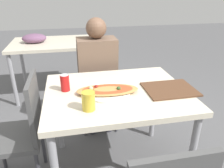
# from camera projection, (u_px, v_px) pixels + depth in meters

# --- Properties ---
(ground_plane) EXTENTS (14.00, 14.00, 0.00)m
(ground_plane) POSITION_uv_depth(u_px,v_px,m) (116.00, 167.00, 1.94)
(ground_plane) COLOR #59595B
(dining_table) EXTENTS (1.05, 0.84, 0.76)m
(dining_table) POSITION_uv_depth(u_px,v_px,m) (116.00, 100.00, 1.66)
(dining_table) COLOR beige
(dining_table) RESTS_ON ground_plane
(chair_far_seated) EXTENTS (0.40, 0.40, 0.90)m
(chair_far_seated) POSITION_uv_depth(u_px,v_px,m) (97.00, 82.00, 2.39)
(chair_far_seated) COLOR #4C4C4C
(chair_far_seated) RESTS_ON ground_plane
(chair_side_left) EXTENTS (0.40, 0.40, 0.90)m
(chair_side_left) POSITION_uv_depth(u_px,v_px,m) (22.00, 129.00, 1.62)
(chair_side_left) COLOR #4C4C4C
(chair_side_left) RESTS_ON ground_plane
(person_seated) EXTENTS (0.38, 0.27, 1.20)m
(person_seated) POSITION_uv_depth(u_px,v_px,m) (98.00, 68.00, 2.21)
(person_seated) COLOR #2D2D38
(person_seated) RESTS_ON ground_plane
(pizza_main) EXTENTS (0.46, 0.33, 0.06)m
(pizza_main) POSITION_uv_depth(u_px,v_px,m) (108.00, 91.00, 1.58)
(pizza_main) COLOR white
(pizza_main) RESTS_ON dining_table
(soda_can) EXTENTS (0.07, 0.07, 0.12)m
(soda_can) POSITION_uv_depth(u_px,v_px,m) (65.00, 83.00, 1.60)
(soda_can) COLOR red
(soda_can) RESTS_ON dining_table
(drink_glass) EXTENTS (0.08, 0.08, 0.12)m
(drink_glass) POSITION_uv_depth(u_px,v_px,m) (88.00, 101.00, 1.35)
(drink_glass) COLOR gold
(drink_glass) RESTS_ON dining_table
(serving_tray) EXTENTS (0.37, 0.30, 0.01)m
(serving_tray) POSITION_uv_depth(u_px,v_px,m) (170.00, 89.00, 1.63)
(serving_tray) COLOR brown
(serving_tray) RESTS_ON dining_table
(background_table) EXTENTS (1.10, 0.80, 0.88)m
(background_table) POSITION_uv_depth(u_px,v_px,m) (49.00, 46.00, 3.04)
(background_table) COLOR beige
(background_table) RESTS_ON ground_plane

